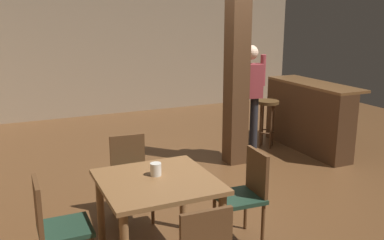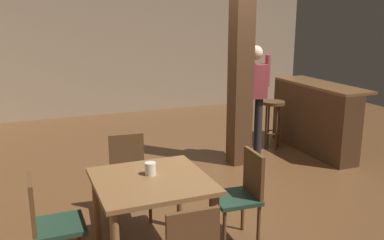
{
  "view_description": "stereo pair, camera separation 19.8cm",
  "coord_description": "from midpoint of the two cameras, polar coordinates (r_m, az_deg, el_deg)",
  "views": [
    {
      "loc": [
        -2.71,
        -4.69,
        2.18
      ],
      "look_at": [
        -0.74,
        -0.34,
        0.97
      ],
      "focal_mm": 40.0,
      "sensor_mm": 36.0,
      "label": 1
    },
    {
      "loc": [
        -2.53,
        -4.76,
        2.18
      ],
      "look_at": [
        -0.74,
        -0.34,
        0.97
      ],
      "focal_mm": 40.0,
      "sensor_mm": 36.0,
      "label": 2
    }
  ],
  "objects": [
    {
      "name": "chair_west",
      "position": [
        3.77,
        -17.11,
        -12.82
      ],
      "size": [
        0.42,
        0.42,
        0.89
      ],
      "color": "#1E3828",
      "rests_on": "ground_plane"
    },
    {
      "name": "bar_stool_near",
      "position": [
        7.07,
        11.52,
        0.95
      ],
      "size": [
        0.37,
        0.37,
        0.79
      ],
      "color": "#4C3319",
      "rests_on": "ground_plane"
    },
    {
      "name": "ground_plane",
      "position": [
        5.82,
        6.58,
        -7.89
      ],
      "size": [
        10.8,
        10.8,
        0.0
      ],
      "primitive_type": "plane",
      "color": "brown"
    },
    {
      "name": "chair_north",
      "position": [
        4.67,
        -7.21,
        -6.91
      ],
      "size": [
        0.45,
        0.45,
        0.89
      ],
      "color": "#1E3828",
      "rests_on": "ground_plane"
    },
    {
      "name": "pillar",
      "position": [
        6.14,
        7.45,
        6.76
      ],
      "size": [
        0.28,
        0.28,
        2.8
      ],
      "primitive_type": "cube",
      "color": "#4C301C",
      "rests_on": "ground_plane"
    },
    {
      "name": "napkin_cup",
      "position": [
        3.85,
        -4.09,
        -6.5
      ],
      "size": [
        0.1,
        0.1,
        0.11
      ],
      "primitive_type": "cylinder",
      "color": "silver",
      "rests_on": "dining_table"
    },
    {
      "name": "chair_east",
      "position": [
        4.19,
        8.06,
        -9.47
      ],
      "size": [
        0.44,
        0.44,
        0.89
      ],
      "color": "#1E3828",
      "rests_on": "ground_plane"
    },
    {
      "name": "standing_person",
      "position": [
        6.37,
        9.17,
        3.35
      ],
      "size": [
        0.47,
        0.26,
        1.72
      ],
      "color": "maroon",
      "rests_on": "ground_plane"
    },
    {
      "name": "wall_back",
      "position": [
        9.62,
        -6.19,
        9.44
      ],
      "size": [
        8.0,
        0.1,
        2.8
      ],
      "primitive_type": "cube",
      "color": "gray",
      "rests_on": "ground_plane"
    },
    {
      "name": "bar_counter",
      "position": [
        7.09,
        16.71,
        0.33
      ],
      "size": [
        0.56,
        1.76,
        1.09
      ],
      "color": "brown",
      "rests_on": "ground_plane"
    },
    {
      "name": "dining_table",
      "position": [
        3.83,
        -3.92,
        -9.53
      ],
      "size": [
        0.98,
        0.98,
        0.76
      ],
      "color": "brown",
      "rests_on": "ground_plane"
    }
  ]
}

